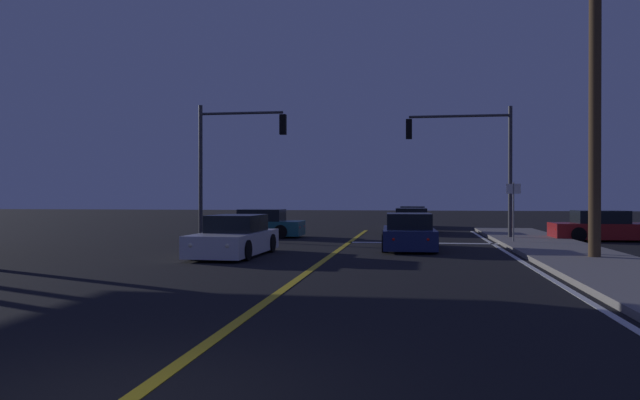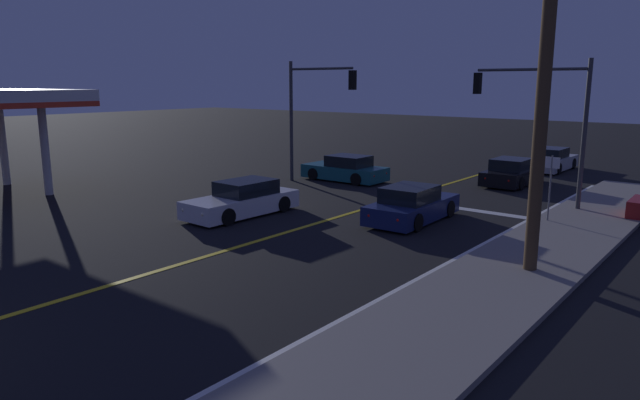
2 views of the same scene
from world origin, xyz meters
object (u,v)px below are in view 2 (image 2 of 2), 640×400
at_px(car_side_waiting_silver, 552,161).
at_px(car_following_oncoming_teal, 345,170).
at_px(car_distant_tail_black, 512,173).
at_px(utility_pole_right, 546,50).
at_px(car_parked_curb_navy, 412,206).
at_px(traffic_signal_near_right, 542,109).
at_px(street_sign_corner, 551,179).
at_px(car_lead_oncoming_white, 243,200).
at_px(traffic_signal_far_left, 312,103).

xyz_separation_m(car_side_waiting_silver, car_following_oncoming_teal, (-7.35, -10.45, 0.00)).
bearing_deg(car_distant_tail_black, car_following_oncoming_teal, -150.30).
xyz_separation_m(car_side_waiting_silver, car_distant_tail_black, (-0.07, -6.18, 0.00)).
height_order(car_distant_tail_black, utility_pole_right, utility_pole_right).
height_order(car_parked_curb_navy, car_distant_tail_black, same).
relative_size(car_distant_tail_black, traffic_signal_near_right, 0.72).
height_order(car_following_oncoming_teal, street_sign_corner, street_sign_corner).
relative_size(car_lead_oncoming_white, car_following_oncoming_teal, 1.06).
bearing_deg(traffic_signal_near_right, car_parked_curb_navy, 62.93).
height_order(car_parked_curb_navy, street_sign_corner, street_sign_corner).
distance_m(car_lead_oncoming_white, traffic_signal_near_right, 12.55).
distance_m(car_lead_oncoming_white, traffic_signal_far_left, 8.39).
relative_size(car_lead_oncoming_white, utility_pole_right, 0.42).
xyz_separation_m(car_following_oncoming_teal, utility_pole_right, (12.77, -9.12, 5.28)).
height_order(traffic_signal_near_right, utility_pole_right, utility_pole_right).
bearing_deg(street_sign_corner, traffic_signal_far_left, 173.45).
bearing_deg(street_sign_corner, car_distant_tail_black, 118.88).
relative_size(car_distant_tail_black, utility_pole_right, 0.38).
relative_size(utility_pole_right, street_sign_corner, 4.55).
bearing_deg(car_following_oncoming_teal, traffic_signal_near_right, -92.26).
relative_size(car_following_oncoming_teal, utility_pole_right, 0.39).
distance_m(car_side_waiting_silver, utility_pole_right, 20.98).
xyz_separation_m(car_following_oncoming_teal, car_distant_tail_black, (7.28, 4.28, -0.00)).
distance_m(car_side_waiting_silver, traffic_signal_near_right, 11.62).
xyz_separation_m(traffic_signal_near_right, utility_pole_right, (2.77, -8.79, 1.83)).
xyz_separation_m(car_distant_tail_black, traffic_signal_near_right, (2.71, -4.60, 3.45)).
xyz_separation_m(car_following_oncoming_teal, traffic_signal_near_right, (10.00, -0.33, 3.45)).
distance_m(car_parked_curb_navy, car_distant_tail_black, 10.02).
bearing_deg(car_following_oncoming_teal, car_parked_curb_navy, -128.86).
distance_m(car_following_oncoming_teal, street_sign_corner, 11.84).
bearing_deg(utility_pole_right, car_parked_curb_navy, 148.64).
distance_m(car_side_waiting_silver, street_sign_corner, 14.20).
xyz_separation_m(car_lead_oncoming_white, street_sign_corner, (9.79, 5.84, 1.10)).
bearing_deg(traffic_signal_far_left, car_following_oncoming_teal, 64.24).
height_order(traffic_signal_near_right, street_sign_corner, traffic_signal_near_right).
bearing_deg(traffic_signal_near_right, street_sign_corner, 116.07).
relative_size(car_following_oncoming_teal, traffic_signal_near_right, 0.75).
height_order(car_side_waiting_silver, street_sign_corner, street_sign_corner).
relative_size(car_distant_tail_black, traffic_signal_far_left, 0.70).
xyz_separation_m(car_parked_curb_navy, street_sign_corner, (4.14, 2.62, 1.10)).
bearing_deg(car_side_waiting_silver, utility_pole_right, -73.92).
xyz_separation_m(traffic_signal_far_left, utility_pole_right, (13.60, -7.39, 1.77)).
height_order(car_parked_curb_navy, traffic_signal_near_right, traffic_signal_near_right).
bearing_deg(car_distant_tail_black, traffic_signal_near_right, -60.21).
relative_size(traffic_signal_near_right, street_sign_corner, 2.38).
height_order(car_side_waiting_silver, traffic_signal_far_left, traffic_signal_far_left).
bearing_deg(car_following_oncoming_teal, car_distant_tail_black, -59.96).
xyz_separation_m(traffic_signal_far_left, street_sign_corner, (12.20, -1.40, -2.40)).
bearing_deg(traffic_signal_near_right, traffic_signal_far_left, 7.37).
relative_size(traffic_signal_far_left, utility_pole_right, 0.54).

